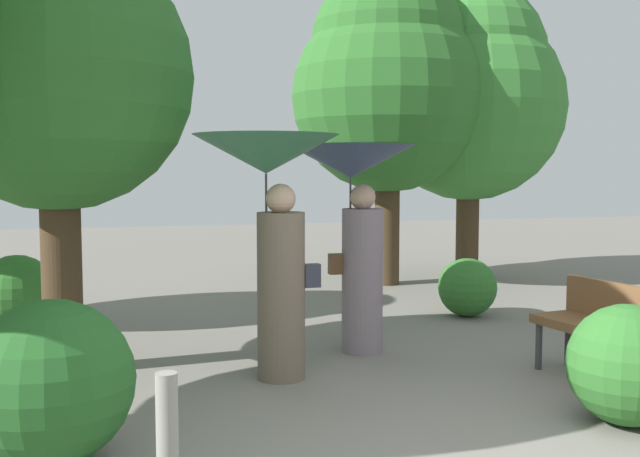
% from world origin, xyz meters
% --- Properties ---
extents(person_left, '(1.24, 1.24, 2.10)m').
position_xyz_m(person_left, '(-0.57, 2.23, 1.54)').
color(person_left, '#6B5B4C').
rests_on(person_left, ground).
extents(person_right, '(1.26, 1.26, 2.04)m').
position_xyz_m(person_right, '(0.41, 2.93, 1.51)').
color(person_right, gray).
rests_on(person_right, ground).
extents(park_bench, '(0.69, 1.55, 0.83)m').
position_xyz_m(park_bench, '(2.15, 1.22, 0.51)').
color(park_bench, '#38383D').
rests_on(park_bench, ground).
extents(tree_near_left, '(2.38, 2.38, 4.28)m').
position_xyz_m(tree_near_left, '(-2.31, 2.98, 2.84)').
color(tree_near_left, '#42301E').
rests_on(tree_near_left, ground).
extents(tree_near_right, '(3.14, 3.14, 4.87)m').
position_xyz_m(tree_near_right, '(3.90, 7.23, 3.10)').
color(tree_near_right, '#42301E').
rests_on(tree_near_right, ground).
extents(tree_mid_right, '(2.98, 2.98, 4.91)m').
position_xyz_m(tree_mid_right, '(2.31, 6.87, 3.18)').
color(tree_mid_right, '#42301E').
rests_on(tree_mid_right, ground).
extents(bush_path_left, '(0.72, 0.72, 0.72)m').
position_xyz_m(bush_path_left, '(2.32, 4.20, 0.36)').
color(bush_path_left, '#2D6B28').
rests_on(bush_path_left, ground).
extents(bush_path_right, '(0.86, 0.86, 0.86)m').
position_xyz_m(bush_path_right, '(1.59, 0.40, 0.43)').
color(bush_path_right, '#2D6B28').
rests_on(bush_path_right, ground).
extents(bush_behind_bench, '(1.02, 1.02, 1.02)m').
position_xyz_m(bush_behind_bench, '(-2.27, 0.80, 0.51)').
color(bush_behind_bench, '#235B23').
rests_on(bush_behind_bench, ground).
extents(bush_far_side, '(0.86, 0.86, 0.86)m').
position_xyz_m(bush_far_side, '(-2.89, 4.85, 0.43)').
color(bush_far_side, '#2D6B28').
rests_on(bush_far_side, ground).
extents(path_marker_post, '(0.12, 0.12, 0.73)m').
position_xyz_m(path_marker_post, '(-1.64, 0.02, 0.36)').
color(path_marker_post, gray).
rests_on(path_marker_post, ground).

